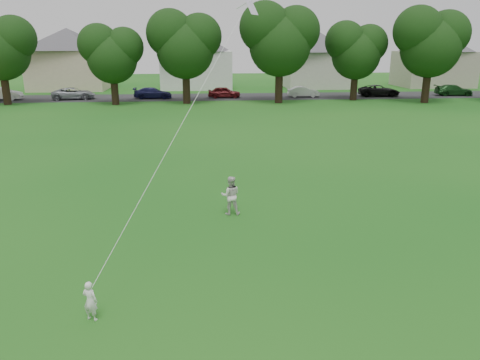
{
  "coord_description": "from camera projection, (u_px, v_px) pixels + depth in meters",
  "views": [
    {
      "loc": [
        0.35,
        -10.58,
        6.09
      ],
      "look_at": [
        1.43,
        2.0,
        2.3
      ],
      "focal_mm": 35.0,
      "sensor_mm": 36.0,
      "label": 1
    }
  ],
  "objects": [
    {
      "name": "ground",
      "position": [
        191.0,
        291.0,
        11.82
      ],
      "size": [
        160.0,
        160.0,
        0.0
      ],
      "primitive_type": "plane",
      "color": "#135314",
      "rests_on": "ground"
    },
    {
      "name": "street",
      "position": [
        197.0,
        97.0,
        51.9
      ],
      "size": [
        90.0,
        7.0,
        0.01
      ],
      "primitive_type": "cube",
      "color": "#2D2D30",
      "rests_on": "ground"
    },
    {
      "name": "toddler",
      "position": [
        90.0,
        301.0,
        10.47
      ],
      "size": [
        0.41,
        0.34,
        0.96
      ],
      "primitive_type": "imported",
      "rotation": [
        0.0,
        0.0,
        2.77
      ],
      "color": "white",
      "rests_on": "ground"
    },
    {
      "name": "older_boy",
      "position": [
        231.0,
        195.0,
        16.84
      ],
      "size": [
        0.72,
        0.57,
        1.43
      ],
      "primitive_type": "imported",
      "rotation": [
        0.0,
        0.0,
        3.1
      ],
      "color": "silver",
      "rests_on": "ground"
    },
    {
      "name": "kite",
      "position": [
        187.0,
        114.0,
        13.43
      ],
      "size": [
        2.61,
        4.54,
        11.29
      ],
      "color": "white",
      "rests_on": "ground"
    },
    {
      "name": "tree_row",
      "position": [
        228.0,
        39.0,
        44.81
      ],
      "size": [
        81.14,
        8.65,
        10.29
      ],
      "color": "black",
      "rests_on": "ground"
    },
    {
      "name": "parked_cars",
      "position": [
        231.0,
        92.0,
        51.08
      ],
      "size": [
        72.6,
        2.57,
        1.29
      ],
      "color": "black",
      "rests_on": "ground"
    },
    {
      "name": "house_row",
      "position": [
        196.0,
        54.0,
        60.19
      ],
      "size": [
        76.43,
        13.23,
        8.86
      ],
      "color": "white",
      "rests_on": "ground"
    }
  ]
}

